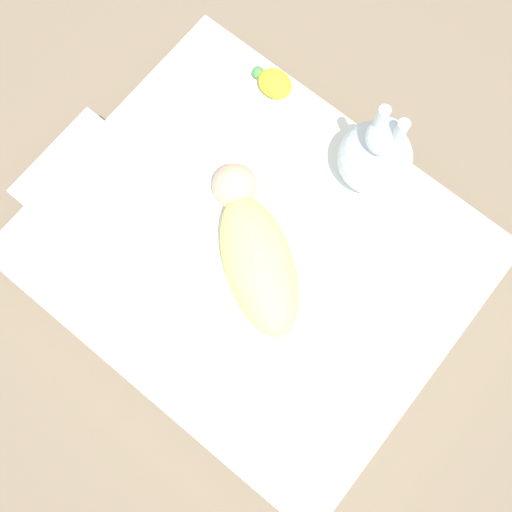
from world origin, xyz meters
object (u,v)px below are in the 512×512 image
Objects in this scene: pillow at (94,188)px; turtle_plush at (274,83)px; swaddled_baby at (255,252)px; bunny_plush at (376,156)px.

pillow is 2.37× the size of turtle_plush.
bunny_plush is (-0.10, -0.43, 0.05)m from swaddled_baby.
pillow reaches higher than turtle_plush.
swaddled_baby is 0.56m from turtle_plush.
pillow is (0.50, 0.14, -0.03)m from swaddled_baby.
pillow is at bearing 50.27° from swaddled_baby.
bunny_plush reaches higher than swaddled_baby.
turtle_plush is (0.40, -0.04, -0.09)m from bunny_plush.
bunny_plush is 2.55× the size of turtle_plush.
turtle_plush is at bearing -107.64° from pillow.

